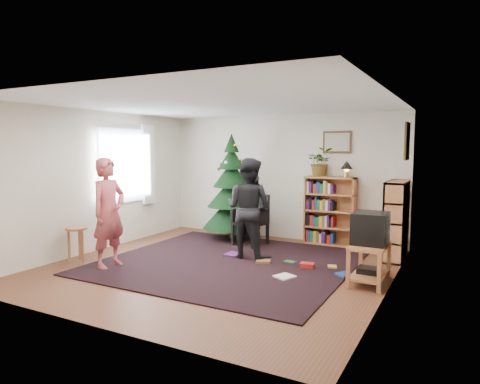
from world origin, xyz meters
The scene contains 23 objects.
floor centered at (0.00, 0.00, 0.00)m, with size 5.00×5.00×0.00m, color brown.
ceiling centered at (0.00, 0.00, 2.50)m, with size 5.00×5.00×0.00m, color white.
wall_back centered at (0.00, 2.50, 1.25)m, with size 5.00×0.02×2.50m, color silver.
wall_front centered at (0.00, -2.50, 1.25)m, with size 5.00×0.02×2.50m, color silver.
wall_left centered at (-2.50, 0.00, 1.25)m, with size 0.02×5.00×2.50m, color silver.
wall_right centered at (2.50, 0.00, 1.25)m, with size 0.02×5.00×2.50m, color silver.
rug centered at (0.00, 0.30, 0.01)m, with size 3.80×3.60×0.02m, color black.
window_pane centered at (-2.47, 0.60, 1.50)m, with size 0.04×1.20×1.40m, color silver.
curtain centered at (-2.43, 1.30, 1.50)m, with size 0.06×0.35×1.60m, color white.
picture_back centered at (1.15, 2.48, 1.95)m, with size 0.55×0.03×0.42m.
picture_right centered at (2.48, 1.75, 1.95)m, with size 0.03×0.50×0.60m.
christmas_tree centered at (-0.82, 1.91, 0.89)m, with size 1.18×1.18×2.13m.
bookshelf_back centered at (1.07, 2.34, 0.66)m, with size 0.95×0.30×1.30m.
bookshelf_right centered at (2.34, 1.86, 0.66)m, with size 0.30×0.95×1.30m.
tv_stand centered at (2.22, 0.31, 0.32)m, with size 0.45×0.82×0.55m.
crt_tv centered at (2.22, 0.31, 0.76)m, with size 0.46×0.49×0.43m.
armchair centered at (-0.22, 1.64, 0.52)m, with size 0.62×0.62×0.97m.
stool centered at (-2.20, -0.79, 0.44)m, with size 0.34×0.34×0.57m.
person_standing centered at (-1.51, -0.76, 0.85)m, with size 0.62×0.41×1.70m, color #AA4449.
person_by_chair centered at (0.16, 0.72, 0.84)m, with size 0.82×0.64×1.68m, color black.
potted_plant centered at (0.87, 2.34, 1.57)m, with size 0.49×0.43×0.55m, color gray.
table_lamp centered at (1.37, 2.34, 1.51)m, with size 0.23×0.23×0.31m.
floor_clutter centered at (1.02, 0.52, 0.04)m, with size 2.19×1.01×0.08m.
Camera 1 is at (3.32, -5.57, 1.86)m, focal length 32.00 mm.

